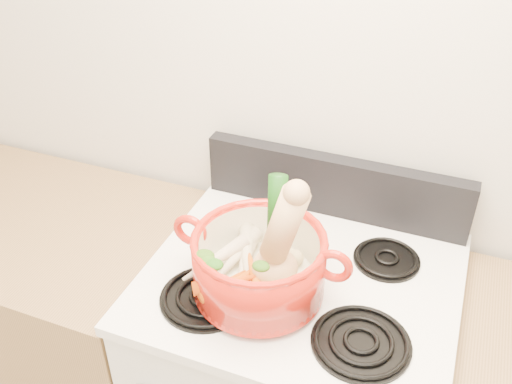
% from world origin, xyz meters
% --- Properties ---
extents(wall_back, '(3.50, 0.02, 2.60)m').
position_xyz_m(wall_back, '(0.00, 1.75, 1.30)').
color(wall_back, beige).
rests_on(wall_back, floor).
extents(cooktop, '(0.78, 0.67, 0.03)m').
position_xyz_m(cooktop, '(0.00, 1.40, 0.93)').
color(cooktop, white).
rests_on(cooktop, stove_body).
extents(control_backsplash, '(0.76, 0.05, 0.18)m').
position_xyz_m(control_backsplash, '(0.00, 1.70, 1.04)').
color(control_backsplash, black).
rests_on(control_backsplash, cooktop).
extents(counter_left, '(1.36, 0.65, 0.90)m').
position_xyz_m(counter_left, '(-1.07, 1.40, 0.45)').
color(counter_left, olive).
rests_on(counter_left, floor).
extents(burner_front_left, '(0.22, 0.22, 0.02)m').
position_xyz_m(burner_front_left, '(-0.19, 1.24, 0.96)').
color(burner_front_left, black).
rests_on(burner_front_left, cooktop).
extents(burner_front_right, '(0.22, 0.22, 0.02)m').
position_xyz_m(burner_front_right, '(0.19, 1.24, 0.96)').
color(burner_front_right, black).
rests_on(burner_front_right, cooktop).
extents(burner_back_left, '(0.17, 0.17, 0.02)m').
position_xyz_m(burner_back_left, '(-0.19, 1.54, 0.96)').
color(burner_back_left, black).
rests_on(burner_back_left, cooktop).
extents(burner_back_right, '(0.17, 0.17, 0.02)m').
position_xyz_m(burner_back_right, '(0.19, 1.54, 0.96)').
color(burner_back_right, black).
rests_on(burner_back_right, cooktop).
extents(dutch_oven, '(0.32, 0.32, 0.15)m').
position_xyz_m(dutch_oven, '(-0.08, 1.30, 1.05)').
color(dutch_oven, '#B41B0F').
rests_on(dutch_oven, burner_front_left).
extents(pot_handle_left, '(0.09, 0.02, 0.09)m').
position_xyz_m(pot_handle_left, '(-0.25, 1.30, 1.10)').
color(pot_handle_left, '#B41B0F').
rests_on(pot_handle_left, dutch_oven).
extents(pot_handle_right, '(0.09, 0.02, 0.09)m').
position_xyz_m(pot_handle_right, '(0.10, 1.30, 1.10)').
color(pot_handle_right, '#B41B0F').
rests_on(pot_handle_right, dutch_oven).
extents(squash, '(0.21, 0.17, 0.29)m').
position_xyz_m(squash, '(-0.04, 1.30, 1.14)').
color(squash, tan).
rests_on(squash, dutch_oven).
extents(leek, '(0.07, 0.10, 0.29)m').
position_xyz_m(leek, '(-0.05, 1.33, 1.14)').
color(leek, white).
rests_on(leek, dutch_oven).
extents(ginger, '(0.10, 0.08, 0.05)m').
position_xyz_m(ginger, '(-0.04, 1.38, 1.02)').
color(ginger, '#D5C083').
rests_on(ginger, dutch_oven).
extents(parsnip_0, '(0.09, 0.23, 0.06)m').
position_xyz_m(parsnip_0, '(-0.12, 1.32, 1.02)').
color(parsnip_0, beige).
rests_on(parsnip_0, dutch_oven).
extents(parsnip_1, '(0.08, 0.21, 0.06)m').
position_xyz_m(parsnip_1, '(-0.15, 1.32, 1.03)').
color(parsnip_1, beige).
rests_on(parsnip_1, dutch_oven).
extents(parsnip_2, '(0.12, 0.20, 0.06)m').
position_xyz_m(parsnip_2, '(-0.12, 1.33, 1.04)').
color(parsnip_2, beige).
rests_on(parsnip_2, dutch_oven).
extents(parsnip_3, '(0.13, 0.18, 0.06)m').
position_xyz_m(parsnip_3, '(-0.19, 1.29, 1.04)').
color(parsnip_3, beige).
rests_on(parsnip_3, dutch_oven).
extents(carrot_0, '(0.10, 0.17, 0.05)m').
position_xyz_m(carrot_0, '(-0.10, 1.26, 1.02)').
color(carrot_0, '#C35809').
rests_on(carrot_0, dutch_oven).
extents(carrot_1, '(0.09, 0.13, 0.04)m').
position_xyz_m(carrot_1, '(-0.13, 1.23, 1.02)').
color(carrot_1, '#C15109').
rests_on(carrot_1, dutch_oven).
extents(carrot_2, '(0.11, 0.15, 0.04)m').
position_xyz_m(carrot_2, '(-0.08, 1.29, 1.03)').
color(carrot_2, orange).
rests_on(carrot_2, dutch_oven).
extents(carrot_3, '(0.15, 0.12, 0.05)m').
position_xyz_m(carrot_3, '(-0.13, 1.23, 1.04)').
color(carrot_3, '#C14D09').
rests_on(carrot_3, dutch_oven).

